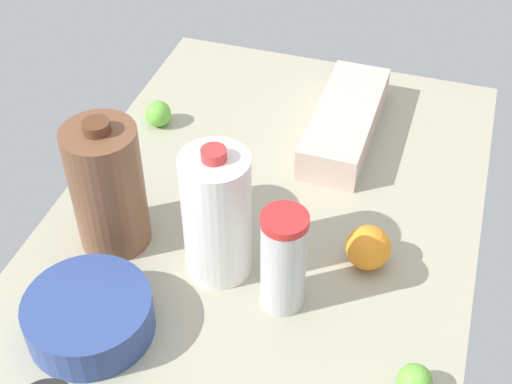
% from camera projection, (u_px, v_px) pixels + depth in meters
% --- Properties ---
extents(countertop, '(1.20, 0.76, 0.03)m').
position_uv_depth(countertop, '(256.00, 240.00, 1.27)').
color(countertop, '#A3A087').
rests_on(countertop, ground).
extents(tumbler_cup, '(0.07, 0.07, 0.19)m').
position_uv_depth(tumbler_cup, '(283.00, 261.00, 1.09)').
color(tumbler_cup, silver).
rests_on(tumbler_cup, countertop).
extents(egg_carton, '(0.34, 0.12, 0.07)m').
position_uv_depth(egg_carton, '(345.00, 122.00, 1.45)').
color(egg_carton, beige).
rests_on(egg_carton, countertop).
extents(chocolate_milk_jug, '(0.12, 0.12, 0.25)m').
position_uv_depth(chocolate_milk_jug, '(108.00, 187.00, 1.18)').
color(chocolate_milk_jug, brown).
rests_on(chocolate_milk_jug, countertop).
extents(mixing_bowl, '(0.20, 0.20, 0.07)m').
position_uv_depth(mixing_bowl, '(89.00, 316.00, 1.09)').
color(mixing_bowl, '#2E4485').
rests_on(mixing_bowl, countertop).
extents(milk_jug, '(0.11, 0.11, 0.25)m').
position_uv_depth(milk_jug, '(217.00, 215.00, 1.13)').
color(milk_jug, white).
rests_on(milk_jug, countertop).
extents(lime_far_back, '(0.05, 0.05, 0.05)m').
position_uv_depth(lime_far_back, '(415.00, 381.00, 1.01)').
color(lime_far_back, '#66B13B').
rests_on(lime_far_back, countertop).
extents(orange_near_front, '(0.08, 0.08, 0.08)m').
position_uv_depth(orange_near_front, '(368.00, 248.00, 1.18)').
color(orange_near_front, orange).
rests_on(orange_near_front, countertop).
extents(lime_by_jug, '(0.06, 0.06, 0.06)m').
position_uv_depth(lime_by_jug, '(158.00, 114.00, 1.48)').
color(lime_by_jug, '#64BC3C').
rests_on(lime_by_jug, countertop).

